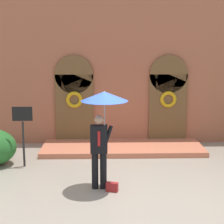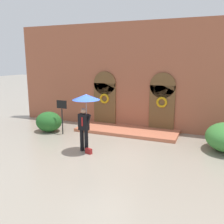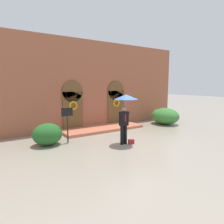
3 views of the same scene
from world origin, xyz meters
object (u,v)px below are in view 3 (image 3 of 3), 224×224
(shrub_left, at_px, (47,134))
(sign_post, at_px, (67,119))
(handbag, at_px, (131,142))
(shrub_right, at_px, (165,116))
(person_with_umbrella, at_px, (126,104))

(shrub_left, bearing_deg, sign_post, -9.36)
(handbag, height_order, sign_post, sign_post)
(sign_post, bearing_deg, shrub_right, 4.45)
(handbag, height_order, shrub_right, shrub_right)
(person_with_umbrella, height_order, shrub_right, person_with_umbrella)
(sign_post, distance_m, shrub_left, 1.14)
(handbag, distance_m, shrub_right, 5.70)
(shrub_left, distance_m, shrub_right, 8.50)
(handbag, bearing_deg, sign_post, 157.14)
(sign_post, bearing_deg, shrub_left, 170.64)
(sign_post, distance_m, shrub_right, 7.60)
(sign_post, height_order, shrub_right, sign_post)
(person_with_umbrella, relative_size, handbag, 8.44)
(handbag, xyz_separation_m, sign_post, (-2.44, 1.88, 1.05))
(sign_post, relative_size, shrub_left, 1.25)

